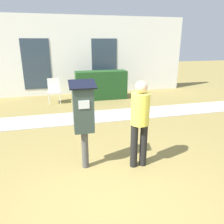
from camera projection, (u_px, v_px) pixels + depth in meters
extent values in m
plane|color=olive|center=(112.00, 198.00, 3.21)|extent=(40.00, 40.00, 0.00)
cube|color=#B7B2A8|center=(82.00, 118.00, 6.55)|extent=(12.00, 1.10, 0.02)
cube|color=white|center=(71.00, 56.00, 9.14)|extent=(10.00, 0.24, 3.20)
cube|color=#2D3D4C|center=(37.00, 64.00, 8.79)|extent=(1.10, 0.02, 2.00)
cube|color=#2D3D4C|center=(104.00, 63.00, 9.44)|extent=(1.10, 0.02, 2.00)
cylinder|color=#4C4C4C|center=(85.00, 150.00, 3.90)|extent=(0.12, 0.12, 0.70)
cube|color=#2D3D38|center=(83.00, 110.00, 3.67)|extent=(0.34, 0.22, 0.80)
cube|color=silver|center=(84.00, 105.00, 3.53)|extent=(0.18, 0.01, 0.14)
cube|color=black|center=(82.00, 84.00, 3.54)|extent=(0.44, 0.31, 0.12)
cylinder|color=black|center=(134.00, 146.00, 3.91)|extent=(0.13, 0.13, 0.82)
cylinder|color=black|center=(143.00, 145.00, 3.95)|extent=(0.13, 0.13, 0.82)
cylinder|color=#EADB4C|center=(140.00, 109.00, 3.72)|extent=(0.32, 0.32, 0.55)
sphere|color=#D8AD8C|center=(141.00, 87.00, 3.60)|extent=(0.21, 0.21, 0.21)
cylinder|color=white|center=(49.00, 99.00, 7.82)|extent=(0.03, 0.03, 0.42)
cylinder|color=white|center=(60.00, 99.00, 7.91)|extent=(0.03, 0.03, 0.42)
cylinder|color=white|center=(49.00, 97.00, 8.17)|extent=(0.03, 0.03, 0.42)
cylinder|color=white|center=(60.00, 96.00, 8.26)|extent=(0.03, 0.03, 0.42)
cube|color=white|center=(54.00, 92.00, 7.97)|extent=(0.44, 0.44, 0.04)
cube|color=white|center=(54.00, 84.00, 8.08)|extent=(0.44, 0.04, 0.44)
cylinder|color=white|center=(86.00, 95.00, 8.51)|extent=(0.03, 0.03, 0.42)
cylinder|color=white|center=(96.00, 94.00, 8.60)|extent=(0.03, 0.03, 0.42)
cylinder|color=white|center=(85.00, 92.00, 8.86)|extent=(0.03, 0.03, 0.42)
cylinder|color=white|center=(94.00, 92.00, 8.95)|extent=(0.03, 0.03, 0.42)
cube|color=white|center=(90.00, 88.00, 8.66)|extent=(0.44, 0.44, 0.04)
cube|color=white|center=(89.00, 81.00, 8.77)|extent=(0.44, 0.04, 0.44)
cube|color=#1E471E|center=(101.00, 85.00, 8.57)|extent=(1.98, 0.60, 1.10)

